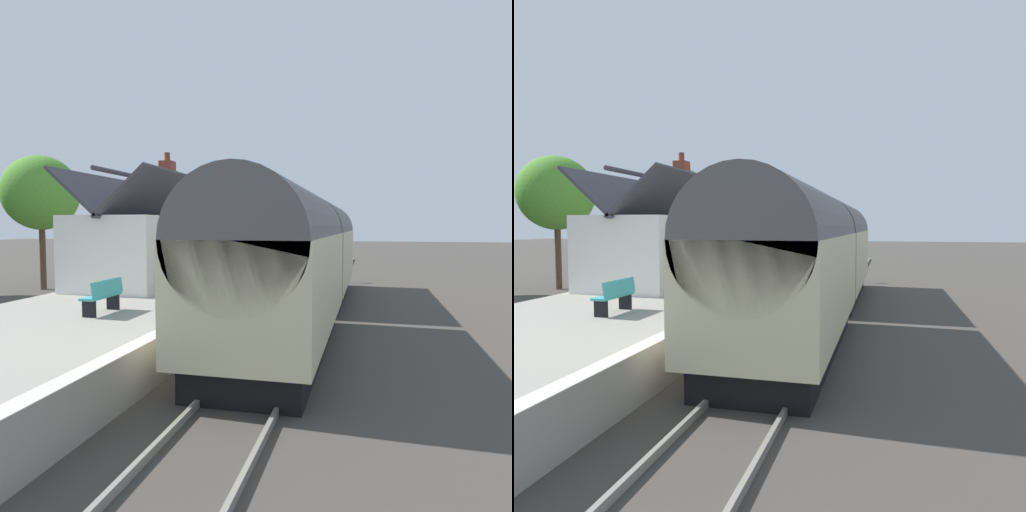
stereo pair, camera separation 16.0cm
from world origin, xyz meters
The scene contains 16 objects.
ground_plane centered at (0.00, 0.00, 0.00)m, with size 160.00×160.00×0.00m, color #423D38.
platform centered at (0.00, 4.14, 0.49)m, with size 32.00×6.28×0.98m, color gray.
platform_edge_coping centered at (0.00, 1.18, 0.98)m, with size 32.00×0.36×0.02m, color beige.
rail_near centered at (0.00, -1.62, 0.07)m, with size 52.00×0.08×0.14m, color gray.
rail_far centered at (0.00, -0.18, 0.07)m, with size 52.00×0.08×0.14m, color gray.
train centered at (-3.30, -0.90, 2.22)m, with size 18.30×2.73×4.32m.
station_building centered at (-2.72, 5.30, 2.43)m, with size 7.92×3.58×5.37m.
bench_platform_end centered at (9.01, 3.59, 1.45)m, with size 1.42×0.49×0.88m.
bench_mid_platform centered at (-9.07, 3.53, 1.45)m, with size 1.41×0.45×0.88m.
bench_near_building centered at (2.77, 3.43, 1.45)m, with size 1.40×0.44×0.88m.
planter_edge_far centered at (11.62, 5.79, 1.28)m, with size 1.07×0.32×0.64m.
planter_bench_right centered at (-5.91, 2.25, 1.41)m, with size 0.61×0.61×0.83m.
planter_under_sign centered at (7.06, 3.36, 1.29)m, with size 0.89×0.32×0.65m.
lamp_post_platform centered at (7.37, 1.70, 3.54)m, with size 0.32×0.50×3.66m.
tree_far_right centered at (14.38, 12.53, 5.42)m, with size 4.78×4.29×7.75m.
tree_behind_building centered at (0.58, 13.01, 4.88)m, with size 3.81×3.70×6.76m.
Camera 1 is at (-19.65, -3.12, 3.24)m, focal length 32.58 mm.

